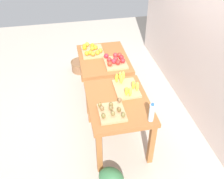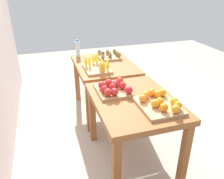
{
  "view_description": "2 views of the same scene",
  "coord_description": "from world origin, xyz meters",
  "px_view_note": "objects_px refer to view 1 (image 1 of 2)",
  "views": [
    {
      "loc": [
        2.94,
        -0.57,
        2.86
      ],
      "look_at": [
        0.06,
        0.02,
        0.56
      ],
      "focal_mm": 39.48,
      "sensor_mm": 36.0,
      "label": 1
    },
    {
      "loc": [
        -2.4,
        0.81,
        1.85
      ],
      "look_at": [
        0.05,
        0.04,
        0.59
      ],
      "focal_mm": 36.53,
      "sensor_mm": 36.0,
      "label": 2
    }
  ],
  "objects_px": {
    "display_table_left": "(104,63)",
    "kiwi_bin": "(112,111)",
    "water_bottle": "(152,113)",
    "banana_crate": "(126,86)",
    "cardboard_produce_box": "(111,62)",
    "orange_bin": "(92,50)",
    "apple_bin": "(115,61)",
    "wicker_basket": "(80,66)",
    "display_table_right": "(118,107)"
  },
  "relations": [
    {
      "from": "kiwi_bin",
      "to": "water_bottle",
      "type": "xyz_separation_m",
      "value": [
        0.21,
        0.43,
        0.09
      ]
    },
    {
      "from": "cardboard_produce_box",
      "to": "apple_bin",
      "type": "bearing_deg",
      "value": -7.89
    },
    {
      "from": "water_bottle",
      "to": "cardboard_produce_box",
      "type": "height_order",
      "value": "water_bottle"
    },
    {
      "from": "display_table_left",
      "to": "kiwi_bin",
      "type": "distance_m",
      "value": 1.35
    },
    {
      "from": "wicker_basket",
      "to": "apple_bin",
      "type": "bearing_deg",
      "value": 25.47
    },
    {
      "from": "display_table_right",
      "to": "apple_bin",
      "type": "xyz_separation_m",
      "value": [
        -0.91,
        0.15,
        0.16
      ]
    },
    {
      "from": "water_bottle",
      "to": "wicker_basket",
      "type": "xyz_separation_m",
      "value": [
        -2.4,
        -0.65,
        -0.77
      ]
    },
    {
      "from": "display_table_left",
      "to": "display_table_right",
      "type": "distance_m",
      "value": 1.12
    },
    {
      "from": "orange_bin",
      "to": "water_bottle",
      "type": "bearing_deg",
      "value": 14.8
    },
    {
      "from": "banana_crate",
      "to": "wicker_basket",
      "type": "relative_size",
      "value": 1.17
    },
    {
      "from": "display_table_left",
      "to": "cardboard_produce_box",
      "type": "bearing_deg",
      "value": 160.36
    },
    {
      "from": "display_table_left",
      "to": "apple_bin",
      "type": "xyz_separation_m",
      "value": [
        0.21,
        0.15,
        0.16
      ]
    },
    {
      "from": "kiwi_bin",
      "to": "cardboard_produce_box",
      "type": "height_order",
      "value": "kiwi_bin"
    },
    {
      "from": "display_table_left",
      "to": "kiwi_bin",
      "type": "height_order",
      "value": "kiwi_bin"
    },
    {
      "from": "kiwi_bin",
      "to": "wicker_basket",
      "type": "bearing_deg",
      "value": -174.35
    },
    {
      "from": "water_bottle",
      "to": "banana_crate",
      "type": "bearing_deg",
      "value": -167.7
    },
    {
      "from": "apple_bin",
      "to": "banana_crate",
      "type": "distance_m",
      "value": 0.69
    },
    {
      "from": "display_table_left",
      "to": "kiwi_bin",
      "type": "relative_size",
      "value": 2.84
    },
    {
      "from": "display_table_right",
      "to": "kiwi_bin",
      "type": "bearing_deg",
      "value": -31.46
    },
    {
      "from": "display_table_right",
      "to": "kiwi_bin",
      "type": "xyz_separation_m",
      "value": [
        0.22,
        -0.13,
        0.14
      ]
    },
    {
      "from": "display_table_left",
      "to": "cardboard_produce_box",
      "type": "relative_size",
      "value": 2.6
    },
    {
      "from": "apple_bin",
      "to": "kiwi_bin",
      "type": "xyz_separation_m",
      "value": [
        1.13,
        -0.29,
        -0.01
      ]
    },
    {
      "from": "display_table_left",
      "to": "display_table_right",
      "type": "bearing_deg",
      "value": 0.0
    },
    {
      "from": "display_table_left",
      "to": "wicker_basket",
      "type": "distance_m",
      "value": 1.06
    },
    {
      "from": "orange_bin",
      "to": "cardboard_produce_box",
      "type": "distance_m",
      "value": 1.03
    },
    {
      "from": "kiwi_bin",
      "to": "banana_crate",
      "type": "bearing_deg",
      "value": 146.16
    },
    {
      "from": "cardboard_produce_box",
      "to": "orange_bin",
      "type": "bearing_deg",
      "value": -36.16
    },
    {
      "from": "display_table_right",
      "to": "banana_crate",
      "type": "relative_size",
      "value": 2.33
    },
    {
      "from": "banana_crate",
      "to": "cardboard_produce_box",
      "type": "distance_m",
      "value": 1.88
    },
    {
      "from": "orange_bin",
      "to": "apple_bin",
      "type": "relative_size",
      "value": 1.1
    },
    {
      "from": "apple_bin",
      "to": "wicker_basket",
      "type": "distance_m",
      "value": 1.36
    },
    {
      "from": "display_table_left",
      "to": "banana_crate",
      "type": "distance_m",
      "value": 0.93
    },
    {
      "from": "orange_bin",
      "to": "display_table_left",
      "type": "bearing_deg",
      "value": 38.48
    },
    {
      "from": "display_table_right",
      "to": "orange_bin",
      "type": "bearing_deg",
      "value": -172.96
    },
    {
      "from": "wicker_basket",
      "to": "banana_crate",
      "type": "bearing_deg",
      "value": 16.19
    },
    {
      "from": "orange_bin",
      "to": "wicker_basket",
      "type": "bearing_deg",
      "value": -163.87
    },
    {
      "from": "wicker_basket",
      "to": "display_table_right",
      "type": "bearing_deg",
      "value": 10.08
    },
    {
      "from": "display_table_left",
      "to": "display_table_right",
      "type": "height_order",
      "value": "same"
    },
    {
      "from": "display_table_left",
      "to": "orange_bin",
      "type": "height_order",
      "value": "orange_bin"
    },
    {
      "from": "kiwi_bin",
      "to": "display_table_left",
      "type": "bearing_deg",
      "value": 174.31
    },
    {
      "from": "orange_bin",
      "to": "banana_crate",
      "type": "height_order",
      "value": "banana_crate"
    },
    {
      "from": "banana_crate",
      "to": "cardboard_produce_box",
      "type": "relative_size",
      "value": 1.12
    },
    {
      "from": "orange_bin",
      "to": "kiwi_bin",
      "type": "height_order",
      "value": "orange_bin"
    },
    {
      "from": "kiwi_bin",
      "to": "cardboard_produce_box",
      "type": "xyz_separation_m",
      "value": [
        -2.18,
        0.43,
        -0.66
      ]
    },
    {
      "from": "orange_bin",
      "to": "apple_bin",
      "type": "height_order",
      "value": "apple_bin"
    },
    {
      "from": "apple_bin",
      "to": "display_table_right",
      "type": "bearing_deg",
      "value": -9.63
    },
    {
      "from": "kiwi_bin",
      "to": "wicker_basket",
      "type": "relative_size",
      "value": 0.96
    },
    {
      "from": "display_table_right",
      "to": "wicker_basket",
      "type": "bearing_deg",
      "value": -169.92
    },
    {
      "from": "display_table_left",
      "to": "display_table_right",
      "type": "relative_size",
      "value": 1.0
    },
    {
      "from": "display_table_left",
      "to": "kiwi_bin",
      "type": "bearing_deg",
      "value": -5.69
    }
  ]
}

